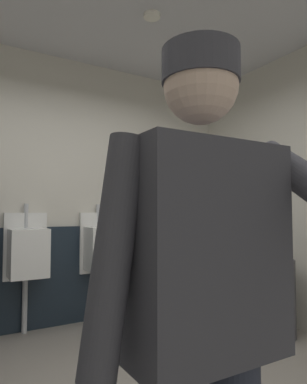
{
  "coord_description": "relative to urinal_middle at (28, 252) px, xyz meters",
  "views": [
    {
      "loc": [
        -0.98,
        -1.73,
        1.16
      ],
      "look_at": [
        -0.2,
        -0.41,
        1.25
      ],
      "focal_mm": 31.77,
      "sensor_mm": 36.0,
      "label": 1
    }
  ],
  "objects": [
    {
      "name": "wall_back",
      "position": [
        0.36,
        0.22,
        0.63
      ],
      "size": [
        4.59,
        0.12,
        2.81
      ],
      "primitive_type": "cube",
      "color": "beige",
      "rests_on": "ground_plane"
    },
    {
      "name": "person",
      "position": [
        -0.05,
        -2.69,
        0.15
      ],
      "size": [
        0.64,
        0.6,
        1.6
      ],
      "color": "#2D3342",
      "rests_on": "ground_plane"
    },
    {
      "name": "trash_bin",
      "position": [
        2.02,
        -1.18,
        -0.42
      ],
      "size": [
        0.38,
        0.38,
        0.71
      ],
      "primitive_type": "cylinder",
      "color": "#38383D",
      "rests_on": "ground_plane"
    },
    {
      "name": "urinal_middle",
      "position": [
        0.0,
        0.0,
        0.0
      ],
      "size": [
        0.4,
        0.34,
        1.24
      ],
      "color": "white",
      "rests_on": "ground_plane"
    },
    {
      "name": "wainscot_band_back",
      "position": [
        0.36,
        0.14,
        -0.27
      ],
      "size": [
        3.99,
        0.03,
        1.01
      ],
      "primitive_type": "cube",
      "color": "#19232D",
      "rests_on": "ground_plane"
    },
    {
      "name": "downlight_far",
      "position": [
        0.76,
        -1.03,
        2.02
      ],
      "size": [
        0.14,
        0.14,
        0.03
      ],
      "primitive_type": "cylinder",
      "color": "white"
    },
    {
      "name": "urinal_right",
      "position": [
        0.75,
        0.0,
        0.0
      ],
      "size": [
        0.4,
        0.34,
        1.24
      ],
      "color": "white",
      "rests_on": "ground_plane"
    }
  ]
}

